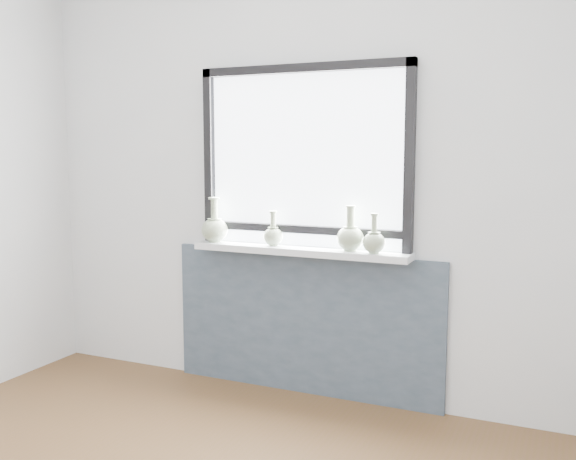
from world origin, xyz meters
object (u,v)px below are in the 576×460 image
at_px(vase_d, 374,241).
at_px(vase_b, 273,235).
at_px(windowsill, 299,251).
at_px(vase_c, 350,236).
at_px(vase_a, 215,228).

bearing_deg(vase_d, vase_b, 177.53).
distance_m(windowsill, vase_d, 0.47).
distance_m(vase_c, vase_d, 0.15).
height_order(vase_c, vase_d, vase_c).
relative_size(windowsill, vase_d, 5.99).
bearing_deg(vase_b, windowsill, 0.25).
relative_size(windowsill, vase_b, 6.41).
relative_size(vase_a, vase_d, 1.25).
distance_m(windowsill, vase_c, 0.33).
relative_size(vase_b, vase_d, 0.94).
bearing_deg(vase_a, vase_b, 1.99).
relative_size(vase_c, vase_d, 1.16).
bearing_deg(vase_c, vase_d, -10.07).
bearing_deg(vase_c, vase_b, 179.88).
distance_m(vase_a, vase_d, 1.02).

